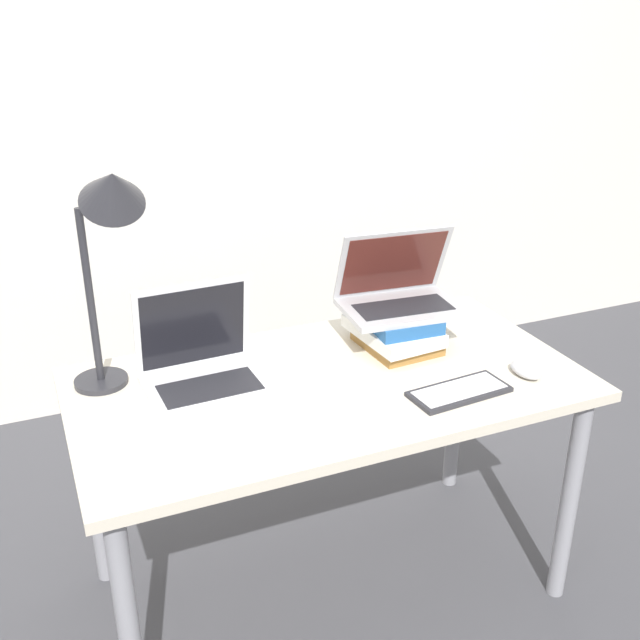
{
  "coord_description": "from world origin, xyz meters",
  "views": [
    {
      "loc": [
        -0.71,
        -1.27,
        1.67
      ],
      "look_at": [
        -0.03,
        0.36,
        0.89
      ],
      "focal_mm": 42.0,
      "sensor_mm": 36.0,
      "label": 1
    }
  ],
  "objects_px": {
    "desk_lamp": "(110,216)",
    "mouse": "(526,370)",
    "laptop_on_books": "(398,293)",
    "laptop_left": "(203,367)",
    "wireless_keyboard": "(459,392)",
    "book_stack": "(395,328)"
  },
  "relations": [
    {
      "from": "laptop_left",
      "to": "laptop_on_books",
      "type": "bearing_deg",
      "value": 3.17
    },
    {
      "from": "laptop_on_books",
      "to": "wireless_keyboard",
      "type": "distance_m",
      "value": 0.37
    },
    {
      "from": "book_stack",
      "to": "wireless_keyboard",
      "type": "xyz_separation_m",
      "value": [
        0.02,
        -0.32,
        -0.05
      ]
    },
    {
      "from": "laptop_on_books",
      "to": "mouse",
      "type": "distance_m",
      "value": 0.42
    },
    {
      "from": "book_stack",
      "to": "laptop_left",
      "type": "bearing_deg",
      "value": -178.93
    },
    {
      "from": "laptop_on_books",
      "to": "desk_lamp",
      "type": "relative_size",
      "value": 0.57
    },
    {
      "from": "book_stack",
      "to": "mouse",
      "type": "xyz_separation_m",
      "value": [
        0.24,
        -0.3,
        -0.04
      ]
    },
    {
      "from": "laptop_left",
      "to": "desk_lamp",
      "type": "relative_size",
      "value": 0.52
    },
    {
      "from": "mouse",
      "to": "wireless_keyboard",
      "type": "bearing_deg",
      "value": -175.14
    },
    {
      "from": "laptop_on_books",
      "to": "laptop_left",
      "type": "bearing_deg",
      "value": -176.83
    },
    {
      "from": "book_stack",
      "to": "desk_lamp",
      "type": "xyz_separation_m",
      "value": [
        -0.76,
        0.07,
        0.41
      ]
    },
    {
      "from": "laptop_on_books",
      "to": "wireless_keyboard",
      "type": "relative_size",
      "value": 1.29
    },
    {
      "from": "laptop_on_books",
      "to": "wireless_keyboard",
      "type": "height_order",
      "value": "laptop_on_books"
    },
    {
      "from": "desk_lamp",
      "to": "mouse",
      "type": "bearing_deg",
      "value": -20.08
    },
    {
      "from": "wireless_keyboard",
      "to": "mouse",
      "type": "height_order",
      "value": "mouse"
    },
    {
      "from": "laptop_left",
      "to": "book_stack",
      "type": "bearing_deg",
      "value": 1.07
    },
    {
      "from": "laptop_left",
      "to": "book_stack",
      "type": "relative_size",
      "value": 1.1
    },
    {
      "from": "wireless_keyboard",
      "to": "desk_lamp",
      "type": "height_order",
      "value": "desk_lamp"
    },
    {
      "from": "laptop_on_books",
      "to": "mouse",
      "type": "xyz_separation_m",
      "value": [
        0.23,
        -0.32,
        -0.14
      ]
    },
    {
      "from": "wireless_keyboard",
      "to": "desk_lamp",
      "type": "xyz_separation_m",
      "value": [
        -0.78,
        0.39,
        0.46
      ]
    },
    {
      "from": "book_stack",
      "to": "desk_lamp",
      "type": "height_order",
      "value": "desk_lamp"
    },
    {
      "from": "desk_lamp",
      "to": "laptop_on_books",
      "type": "bearing_deg",
      "value": -3.35
    }
  ]
}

